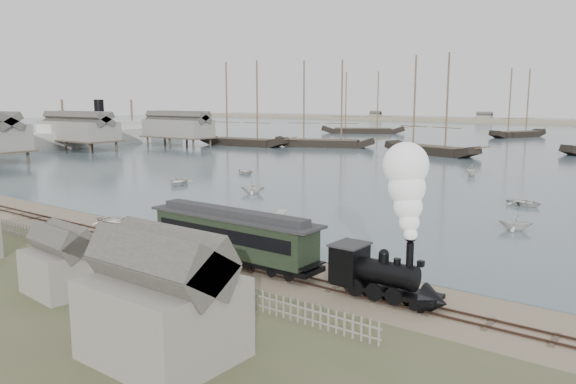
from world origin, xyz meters
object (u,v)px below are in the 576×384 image
Objects in this scene: locomotive at (399,233)px; beached_dinghy at (116,221)px; steamship at (100,122)px; passenger_coach at (233,234)px.

locomotive reaches higher than beached_dinghy.
passenger_coach is at bearing -125.84° from steamship.
steamship is (-78.86, 52.74, 5.08)m from beached_dinghy.
beached_dinghy is (-28.16, 2.28, -3.47)m from locomotive.
passenger_coach is 16.32m from beached_dinghy.
steamship is at bearing 57.50° from beached_dinghy.
steamship is at bearing 152.79° from locomotive.
beached_dinghy is 0.08× the size of steamship.
locomotive is 0.63× the size of passenger_coach.
beached_dinghy is at bearing 175.37° from locomotive.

